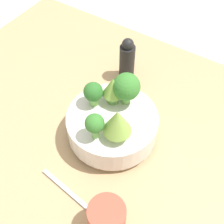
# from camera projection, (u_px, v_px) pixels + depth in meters

# --- Properties ---
(ground_plane) EXTENTS (6.00, 6.00, 0.00)m
(ground_plane) POSITION_uv_depth(u_px,v_px,m) (102.00, 136.00, 0.85)
(ground_plane) COLOR silver
(table) EXTENTS (1.10, 0.84, 0.03)m
(table) POSITION_uv_depth(u_px,v_px,m) (102.00, 133.00, 0.84)
(table) COLOR tan
(table) RESTS_ON ground_plane
(bowl) EXTENTS (0.23, 0.23, 0.08)m
(bowl) POSITION_uv_depth(u_px,v_px,m) (112.00, 125.00, 0.78)
(bowl) COLOR silver
(bowl) RESTS_ON table
(romanesco_piece_far) EXTENTS (0.05, 0.05, 0.08)m
(romanesco_piece_far) POSITION_uv_depth(u_px,v_px,m) (113.00, 88.00, 0.75)
(romanesco_piece_far) COLOR #609347
(romanesco_piece_far) RESTS_ON bowl
(broccoli_floret_back) EXTENTS (0.07, 0.07, 0.09)m
(broccoli_floret_back) POSITION_uv_depth(u_px,v_px,m) (126.00, 87.00, 0.75)
(broccoli_floret_back) COLOR #6BA34C
(broccoli_floret_back) RESTS_ON bowl
(romanesco_piece_near) EXTENTS (0.07, 0.07, 0.09)m
(romanesco_piece_near) POSITION_uv_depth(u_px,v_px,m) (117.00, 122.00, 0.68)
(romanesco_piece_near) COLOR #7AB256
(romanesco_piece_near) RESTS_ON bowl
(broccoli_floret_front) EXTENTS (0.04, 0.04, 0.07)m
(broccoli_floret_front) POSITION_uv_depth(u_px,v_px,m) (95.00, 124.00, 0.69)
(broccoli_floret_front) COLOR #6BA34C
(broccoli_floret_front) RESTS_ON bowl
(broccoli_floret_left) EXTENTS (0.05, 0.05, 0.07)m
(broccoli_floret_left) POSITION_uv_depth(u_px,v_px,m) (93.00, 93.00, 0.75)
(broccoli_floret_left) COLOR #7AB256
(broccoli_floret_left) RESTS_ON bowl
(cup) EXTENTS (0.08, 0.08, 0.08)m
(cup) POSITION_uv_depth(u_px,v_px,m) (107.00, 219.00, 0.64)
(cup) COLOR #C64C38
(cup) RESTS_ON table
(pepper_mill) EXTENTS (0.05, 0.05, 0.14)m
(pepper_mill) POSITION_uv_depth(u_px,v_px,m) (127.00, 60.00, 0.91)
(pepper_mill) COLOR black
(pepper_mill) RESTS_ON table
(fork) EXTENTS (0.20, 0.04, 0.01)m
(fork) POSITION_uv_depth(u_px,v_px,m) (74.00, 196.00, 0.71)
(fork) COLOR #B2B2B7
(fork) RESTS_ON table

